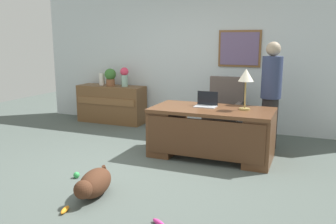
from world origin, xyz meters
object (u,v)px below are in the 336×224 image
(credenza, at_px, (112,104))
(person_standing, at_px, (271,94))
(laptop, at_px, (206,103))
(vase_with_flowers, at_px, (124,76))
(desk, at_px, (211,131))
(armchair, at_px, (224,112))
(potted_plant, at_px, (110,76))
(dog_toy_ball, at_px, (76,175))
(dog_toy_plush, at_px, (65,210))
(dog_lying, at_px, (94,184))
(dog_toy_bone, at_px, (159,223))
(desk_lamp, at_px, (246,78))
(vase_empty, at_px, (102,79))

(credenza, relative_size, person_standing, 0.85)
(laptop, distance_m, vase_with_flowers, 2.50)
(desk, bearing_deg, armchair, 92.56)
(armchair, xyz_separation_m, potted_plant, (-2.55, 0.42, 0.50))
(dog_toy_ball, height_order, dog_toy_plush, dog_toy_ball)
(laptop, height_order, potted_plant, potted_plant)
(vase_with_flowers, distance_m, dog_toy_plush, 4.07)
(credenza, relative_size, laptop, 4.52)
(armchair, height_order, vase_with_flowers, vase_with_flowers)
(person_standing, distance_m, vase_with_flowers, 3.07)
(dog_lying, relative_size, laptop, 2.32)
(desk, xyz_separation_m, credenza, (-2.58, 1.44, -0.01))
(dog_lying, distance_m, vase_with_flowers, 3.68)
(person_standing, xyz_separation_m, dog_toy_bone, (-0.65, -2.97, -0.86))
(dog_toy_ball, bearing_deg, armchair, 62.04)
(dog_lying, bearing_deg, vase_with_flowers, 113.27)
(potted_plant, height_order, dog_toy_bone, potted_plant)
(armchair, relative_size, desk_lamp, 1.85)
(laptop, bearing_deg, desk_lamp, -4.14)
(desk, distance_m, dog_toy_plush, 2.48)
(desk, distance_m, laptop, 0.44)
(desk, distance_m, armchair, 1.02)
(dog_lying, distance_m, dog_toy_ball, 0.66)
(person_standing, xyz_separation_m, potted_plant, (-3.34, 0.62, 0.10))
(desk_lamp, height_order, dog_toy_ball, desk_lamp)
(vase_empty, bearing_deg, dog_toy_bone, -51.11)
(desk, xyz_separation_m, dog_toy_bone, (0.09, -2.15, -0.38))
(credenza, distance_m, person_standing, 3.42)
(desk, relative_size, dog_lying, 2.41)
(desk_lamp, height_order, vase_empty, desk_lamp)
(vase_empty, xyz_separation_m, dog_toy_plush, (1.89, -3.71, -0.89))
(armchair, bearing_deg, vase_with_flowers, 169.12)
(laptop, height_order, vase_with_flowers, vase_with_flowers)
(armchair, bearing_deg, vase_empty, 171.26)
(person_standing, height_order, desk_lamp, person_standing)
(potted_plant, relative_size, dog_toy_bone, 1.89)
(desk, bearing_deg, potted_plant, 150.95)
(desk, xyz_separation_m, armchair, (-0.05, 1.02, 0.09))
(laptop, bearing_deg, dog_toy_plush, -108.10)
(desk_lamp, distance_m, dog_toy_ball, 2.67)
(vase_with_flowers, height_order, vase_empty, vase_with_flowers)
(potted_plant, height_order, dog_toy_plush, potted_plant)
(dog_lying, bearing_deg, laptop, 70.13)
(vase_empty, bearing_deg, laptop, -25.80)
(potted_plant, bearing_deg, person_standing, -10.54)
(vase_empty, relative_size, potted_plant, 0.72)
(armchair, xyz_separation_m, dog_toy_plush, (-0.86, -3.29, -0.46))
(credenza, relative_size, armchair, 1.32)
(dog_lying, xyz_separation_m, vase_with_flowers, (-1.41, 3.29, 0.85))
(dog_lying, relative_size, vase_empty, 2.85)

